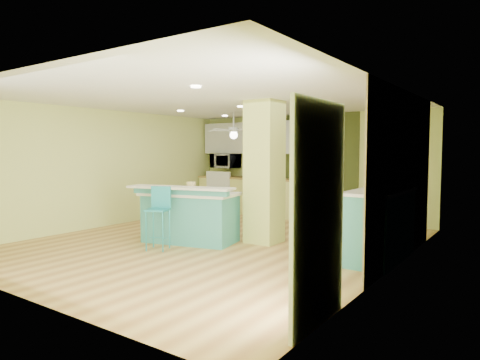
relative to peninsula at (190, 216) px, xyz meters
The scene contains 23 objects.
floor 0.69m from the peninsula, 28.39° to the left, with size 6.00×7.00×0.01m, color #A47139.
ceiling 2.10m from the peninsula, 28.39° to the left, with size 6.00×7.00×0.01m, color white.
wall_back 3.85m from the peninsula, 83.25° to the left, with size 6.00×0.01×2.50m, color #DBE97C.
wall_front 3.39m from the peninsula, 82.27° to the right, with size 6.00×0.01×2.50m, color #DBE97C.
wall_left 2.69m from the peninsula, behind, with size 0.01×7.00×2.50m, color #DBE97C.
wall_right 3.54m from the peninsula, ahead, with size 0.01×7.00×2.50m, color #DBE97C.
wood_panel 3.62m from the peninsula, 13.75° to the left, with size 0.02×3.40×2.50m, color #8F7552.
olive_accent 3.86m from the peninsula, 80.21° to the left, with size 2.20×0.02×2.50m, color #3F491D.
interior_door 3.79m from the peninsula, 80.14° to the left, with size 0.82×0.05×2.00m, color silver.
french_door 4.03m from the peninsula, 31.12° to the right, with size 0.04×1.08×2.10m, color white.
column 1.53m from the peninsula, 34.08° to the left, with size 0.55×0.55×2.50m, color #C6CF60.
kitchen_run 3.54m from the peninsula, 103.99° to the left, with size 3.25×0.63×0.94m.
stove 3.88m from the peninsula, 117.78° to the left, with size 0.76×0.66×1.08m.
upper_cabinets 3.95m from the peninsula, 103.53° to the left, with size 3.20×0.34×0.80m, color silver.
microwave 3.98m from the peninsula, 117.71° to the left, with size 0.70×0.48×0.39m, color white.
ceiling_fan 2.83m from the peninsula, 106.35° to the left, with size 1.41×1.41×0.61m.
pendant_lamp 3.54m from the peninsula, 17.74° to the left, with size 0.14×0.14×0.69m.
wall_decor 3.72m from the peninsula, 16.96° to the left, with size 0.03×0.90×0.70m, color brown.
peninsula is the anchor object (origin of this frame).
bar_stool 0.74m from the peninsula, 94.55° to the right, with size 0.45×0.45×1.04m.
side_counter 3.22m from the peninsula, 12.36° to the left, with size 0.69×1.63×1.05m.
fruit_bowl 3.43m from the peninsula, 95.08° to the left, with size 0.30×0.30×0.07m, color #3B2418.
canister 0.51m from the peninsula, ahead, with size 0.16×0.16×0.19m, color gold.
Camera 1 is at (4.61, -5.91, 1.64)m, focal length 32.00 mm.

